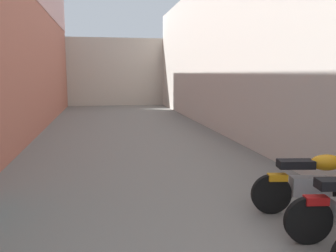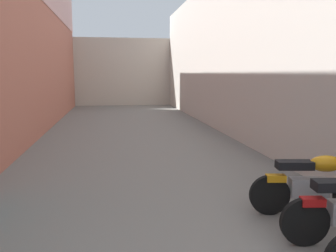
# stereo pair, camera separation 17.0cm
# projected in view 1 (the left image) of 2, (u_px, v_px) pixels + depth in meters

# --- Properties ---
(ground_plane) EXTENTS (39.36, 39.36, 0.00)m
(ground_plane) POSITION_uv_depth(u_px,v_px,m) (138.00, 150.00, 9.57)
(ground_plane) COLOR slate
(building_left) EXTENTS (0.45, 23.36, 8.24)m
(building_left) POSITION_uv_depth(u_px,v_px,m) (18.00, 2.00, 10.25)
(building_left) COLOR #B76651
(building_left) RESTS_ON ground
(building_right) EXTENTS (0.45, 23.36, 5.73)m
(building_right) POSITION_uv_depth(u_px,v_px,m) (228.00, 50.00, 11.69)
(building_right) COLOR beige
(building_right) RESTS_ON ground
(building_far_end) EXTENTS (9.19, 2.00, 4.35)m
(building_far_end) POSITION_uv_depth(u_px,v_px,m) (115.00, 72.00, 23.51)
(building_far_end) COLOR beige
(building_far_end) RESTS_ON ground
(motorcycle_fifth) EXTENTS (1.84, 0.58, 1.04)m
(motorcycle_fifth) POSITION_uv_depth(u_px,v_px,m) (314.00, 181.00, 5.20)
(motorcycle_fifth) COLOR black
(motorcycle_fifth) RESTS_ON ground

